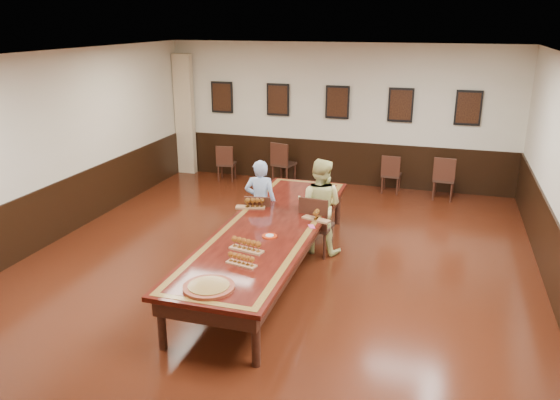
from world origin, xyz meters
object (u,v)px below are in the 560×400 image
(chair_man, at_px, (260,219))
(chair_woman, at_px, (317,224))
(spare_chair_b, at_px, (284,162))
(person_woman, at_px, (320,206))
(spare_chair_d, at_px, (444,178))
(carved_platter, at_px, (209,287))
(conference_table, at_px, (270,235))
(person_man, at_px, (260,202))
(spare_chair_a, at_px, (227,162))
(spare_chair_c, at_px, (391,173))

(chair_man, relative_size, chair_woman, 0.91)
(spare_chair_b, height_order, person_woman, person_woman)
(spare_chair_d, xyz_separation_m, carved_platter, (-2.51, -6.56, 0.30))
(person_woman, height_order, conference_table, person_woman)
(chair_woman, distance_m, carved_platter, 3.05)
(conference_table, bearing_deg, carved_platter, -91.72)
(chair_man, relative_size, person_man, 0.63)
(spare_chair_d, bearing_deg, spare_chair_b, 0.71)
(chair_man, height_order, carved_platter, chair_man)
(chair_man, bearing_deg, spare_chair_a, -69.37)
(spare_chair_a, xyz_separation_m, carved_platter, (2.47, -6.56, 0.34))
(carved_platter, bearing_deg, spare_chair_b, 99.27)
(spare_chair_c, bearing_deg, person_man, 65.73)
(person_man, bearing_deg, person_woman, 166.92)
(spare_chair_c, distance_m, conference_table, 4.81)
(chair_man, height_order, person_man, person_man)
(spare_chair_a, distance_m, person_woman, 4.64)
(spare_chair_b, height_order, spare_chair_d, spare_chair_b)
(person_man, xyz_separation_m, person_woman, (1.04, -0.06, 0.06))
(chair_man, distance_m, spare_chair_a, 4.05)
(spare_chair_c, relative_size, conference_table, 0.17)
(spare_chair_a, xyz_separation_m, spare_chair_d, (4.99, -0.00, 0.04))
(spare_chair_d, bearing_deg, chair_woman, 65.09)
(person_man, height_order, carved_platter, person_man)
(spare_chair_d, bearing_deg, person_man, 52.44)
(spare_chair_b, distance_m, carved_platter, 6.83)
(conference_table, xyz_separation_m, carved_platter, (-0.06, -2.10, 0.16))
(spare_chair_b, bearing_deg, conference_table, 118.58)
(spare_chair_d, bearing_deg, person_woman, 64.47)
(chair_woman, height_order, spare_chair_a, chair_woman)
(spare_chair_b, bearing_deg, person_woman, 129.34)
(person_man, relative_size, carved_platter, 2.10)
(person_man, xyz_separation_m, conference_table, (0.52, -1.06, -0.12))
(person_man, distance_m, conference_table, 1.19)
(spare_chair_d, xyz_separation_m, conference_table, (-2.45, -4.46, 0.14))
(conference_table, bearing_deg, chair_woman, 59.95)
(chair_woman, distance_m, conference_table, 1.03)
(carved_platter, bearing_deg, spare_chair_c, 78.29)
(spare_chair_d, bearing_deg, chair_man, 53.39)
(person_woman, bearing_deg, spare_chair_b, -60.06)
(spare_chair_c, relative_size, spare_chair_d, 0.92)
(person_woman, distance_m, carved_platter, 3.15)
(spare_chair_d, height_order, person_man, person_man)
(spare_chair_c, distance_m, carved_platter, 6.86)
(spare_chair_a, bearing_deg, conference_table, 110.77)
(spare_chair_a, relative_size, person_man, 0.59)
(spare_chair_d, height_order, conference_table, spare_chair_d)
(chair_man, bearing_deg, spare_chair_d, -139.74)
(chair_man, relative_size, spare_chair_c, 1.06)
(spare_chair_a, height_order, spare_chair_c, spare_chair_c)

